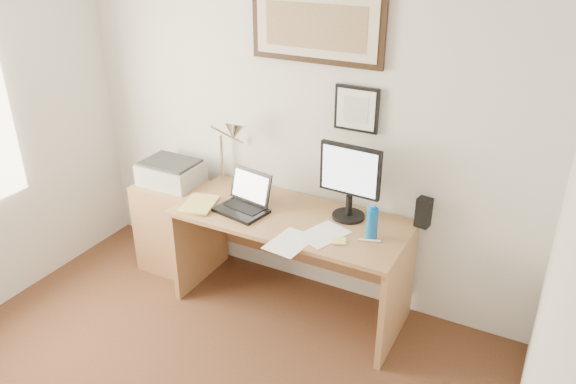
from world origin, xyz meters
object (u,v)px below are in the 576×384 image
Objects in this scene: side_cabinet at (174,226)px; laptop at (245,202)px; desk at (296,240)px; printer at (171,172)px; lcd_monitor at (350,179)px; water_bottle at (372,224)px; book at (185,203)px.

side_cabinet is 1.93× the size of laptop.
desk is 1.12m from printer.
side_cabinet is 0.87m from laptop.
laptop is at bearing -8.27° from side_cabinet.
side_cabinet is at bearing -175.72° from lcd_monitor.
desk is at bearing 1.89° from side_cabinet.
lcd_monitor is at bearing 2.84° from printer.
side_cabinet is 0.45m from printer.
water_bottle is 0.72× the size of book.
lcd_monitor reaches higher than laptop.
printer reaches higher than book.
desk is at bearing -0.02° from printer.
laptop is at bearing -156.45° from desk.
book reaches higher than desk.
side_cabinet is at bearing 143.72° from book.
side_cabinet is at bearing 177.32° from water_bottle.
side_cabinet is 1.58m from lcd_monitor.
printer is (-0.01, 0.04, 0.45)m from side_cabinet.
water_bottle is 0.13× the size of desk.
side_cabinet is 0.57m from book.
side_cabinet is 1.73m from water_bottle.
laptop reaches higher than water_bottle.
laptop is at bearing 18.11° from book.
book is at bearing -161.89° from laptop.
water_bottle is 0.56× the size of laptop.
printer is at bearing 179.98° from desk.
book is at bearing -36.28° from side_cabinet.
printer is at bearing 100.11° from side_cabinet.
water_bottle reaches higher than printer.
laptop is (0.74, -0.11, 0.44)m from side_cabinet.
lcd_monitor reaches higher than side_cabinet.
book is 0.44m from printer.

